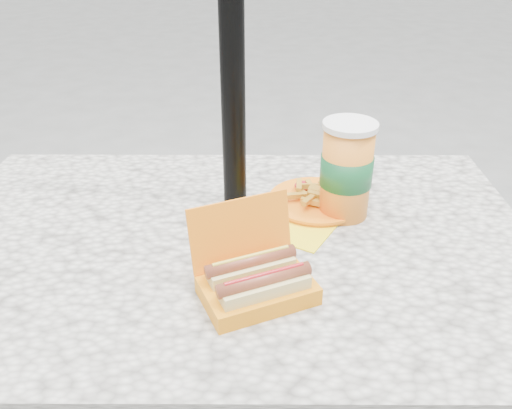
{
  "coord_description": "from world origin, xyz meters",
  "views": [
    {
      "loc": [
        0.05,
        -0.89,
        1.34
      ],
      "look_at": [
        0.05,
        0.05,
        0.8
      ],
      "focal_mm": 38.0,
      "sensor_mm": 36.0,
      "label": 1
    }
  ],
  "objects_px": {
    "umbrella_pole": "(232,40)",
    "hotdog_box": "(256,280)",
    "fries_plate": "(314,201)",
    "soda_cup": "(346,170)"
  },
  "relations": [
    {
      "from": "hotdog_box",
      "to": "fries_plate",
      "type": "bearing_deg",
      "value": 44.29
    },
    {
      "from": "umbrella_pole",
      "to": "hotdog_box",
      "type": "bearing_deg",
      "value": -81.89
    },
    {
      "from": "hotdog_box",
      "to": "soda_cup",
      "type": "height_order",
      "value": "soda_cup"
    },
    {
      "from": "umbrella_pole",
      "to": "fries_plate",
      "type": "height_order",
      "value": "umbrella_pole"
    },
    {
      "from": "umbrella_pole",
      "to": "hotdog_box",
      "type": "distance_m",
      "value": 0.46
    },
    {
      "from": "umbrella_pole",
      "to": "fries_plate",
      "type": "xyz_separation_m",
      "value": [
        0.17,
        -0.02,
        -0.34
      ]
    },
    {
      "from": "umbrella_pole",
      "to": "hotdog_box",
      "type": "relative_size",
      "value": 9.77
    },
    {
      "from": "umbrella_pole",
      "to": "fries_plate",
      "type": "bearing_deg",
      "value": -8.19
    },
    {
      "from": "hotdog_box",
      "to": "soda_cup",
      "type": "distance_m",
      "value": 0.34
    },
    {
      "from": "fries_plate",
      "to": "soda_cup",
      "type": "xyz_separation_m",
      "value": [
        0.06,
        -0.04,
        0.09
      ]
    }
  ]
}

